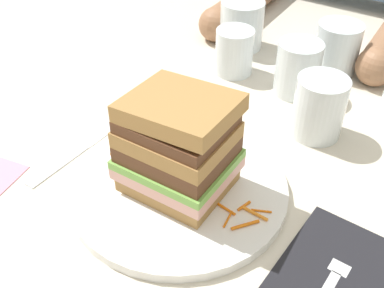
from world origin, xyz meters
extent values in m
plane|color=beige|center=(0.00, 0.00, 0.00)|extent=(3.00, 3.00, 0.00)
cylinder|color=white|center=(0.01, 0.01, 0.01)|extent=(0.26, 0.26, 0.01)
cube|color=#A87A42|center=(0.01, 0.01, 0.02)|extent=(0.11, 0.10, 0.02)
cube|color=#E0A393|center=(0.01, 0.01, 0.04)|extent=(0.12, 0.10, 0.01)
cube|color=#7AB74C|center=(0.01, 0.01, 0.05)|extent=(0.12, 0.10, 0.01)
cube|color=#56331E|center=(0.01, 0.01, 0.07)|extent=(0.11, 0.10, 0.02)
cube|color=#A87A42|center=(0.01, 0.01, 0.09)|extent=(0.11, 0.10, 0.02)
cube|color=#56331E|center=(0.01, 0.01, 0.10)|extent=(0.11, 0.09, 0.01)
cube|color=#A87A42|center=(0.01, 0.01, 0.12)|extent=(0.11, 0.10, 0.03)
cylinder|color=orange|center=(-0.07, -0.01, 0.01)|extent=(0.03, 0.01, 0.00)
cylinder|color=orange|center=(-0.05, 0.00, 0.01)|extent=(0.02, 0.00, 0.00)
cylinder|color=orange|center=(-0.06, 0.01, 0.01)|extent=(0.02, 0.03, 0.00)
cylinder|color=orange|center=(-0.09, 0.02, 0.01)|extent=(0.01, 0.03, 0.00)
cylinder|color=orange|center=(-0.05, 0.02, 0.01)|extent=(0.01, 0.03, 0.00)
cylinder|color=orange|center=(-0.08, 0.01, 0.01)|extent=(0.02, 0.01, 0.00)
cylinder|color=orange|center=(0.09, -0.01, 0.01)|extent=(0.01, 0.03, 0.00)
cylinder|color=orange|center=(0.08, 0.00, 0.01)|extent=(0.03, 0.01, 0.00)
cylinder|color=orange|center=(0.11, 0.01, 0.01)|extent=(0.03, 0.01, 0.00)
cylinder|color=orange|center=(0.11, -0.01, 0.01)|extent=(0.02, 0.03, 0.00)
cylinder|color=orange|center=(0.09, 0.01, 0.01)|extent=(0.01, 0.02, 0.00)
cylinder|color=orange|center=(0.11, 0.02, 0.01)|extent=(0.02, 0.01, 0.00)
cube|color=black|center=(0.21, -0.01, 0.00)|extent=(0.12, 0.15, 0.00)
cube|color=silver|center=(0.21, 0.00, 0.00)|extent=(0.02, 0.02, 0.00)
cylinder|color=silver|center=(0.22, 0.03, 0.00)|extent=(0.01, 0.04, 0.00)
cylinder|color=silver|center=(0.22, 0.03, 0.00)|extent=(0.01, 0.04, 0.00)
cylinder|color=silver|center=(0.21, 0.03, 0.00)|extent=(0.01, 0.04, 0.00)
cylinder|color=silver|center=(0.20, 0.03, 0.00)|extent=(0.01, 0.04, 0.00)
cube|color=silver|center=(-0.14, -0.03, 0.00)|extent=(0.02, 0.10, 0.00)
cube|color=silver|center=(-0.14, 0.06, 0.00)|extent=(0.02, 0.11, 0.00)
cylinder|color=white|center=(0.11, 0.20, 0.04)|extent=(0.07, 0.07, 0.09)
cylinder|color=orange|center=(0.11, 0.20, 0.03)|extent=(0.06, 0.06, 0.06)
cylinder|color=silver|center=(0.04, 0.29, 0.04)|extent=(0.07, 0.07, 0.08)
cylinder|color=silver|center=(-0.10, 0.38, 0.04)|extent=(0.08, 0.08, 0.08)
cylinder|color=silver|center=(0.07, 0.38, 0.04)|extent=(0.07, 0.07, 0.08)
cylinder|color=silver|center=(-0.07, 0.29, 0.04)|extent=(0.06, 0.06, 0.07)
cylinder|color=#936647|center=(-0.15, 0.51, 0.03)|extent=(0.06, 0.26, 0.06)
sphere|color=#936647|center=(-0.15, 0.38, 0.03)|extent=(0.06, 0.06, 0.06)
sphere|color=#936647|center=(0.14, 0.38, 0.03)|extent=(0.06, 0.06, 0.06)
camera|label=1|loc=(0.24, -0.33, 0.40)|focal=44.29mm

